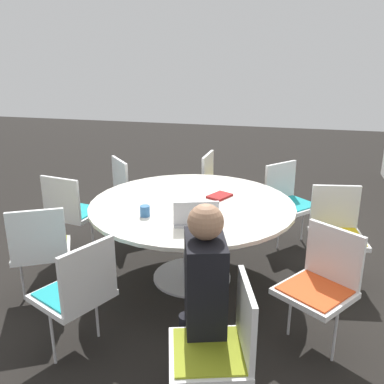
# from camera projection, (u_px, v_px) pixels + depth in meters

# --- Properties ---
(ground_plane) EXTENTS (16.00, 16.00, 0.00)m
(ground_plane) POSITION_uv_depth(u_px,v_px,m) (192.00, 277.00, 3.90)
(ground_plane) COLOR black
(conference_table) EXTENTS (1.76, 1.76, 0.72)m
(conference_table) POSITION_uv_depth(u_px,v_px,m) (192.00, 216.00, 3.71)
(conference_table) COLOR #B7B7BC
(conference_table) RESTS_ON ground_plane
(chair_0) EXTENTS (0.54, 0.53, 0.85)m
(chair_0) POSITION_uv_depth(u_px,v_px,m) (221.00, 343.00, 2.27)
(chair_0) COLOR silver
(chair_0) RESTS_ON ground_plane
(chair_1) EXTENTS (0.60, 0.60, 0.85)m
(chair_1) POSITION_uv_depth(u_px,v_px,m) (321.00, 280.00, 2.88)
(chair_1) COLOR silver
(chair_1) RESTS_ON ground_plane
(chair_2) EXTENTS (0.48, 0.50, 0.85)m
(chair_2) POSITION_uv_depth(u_px,v_px,m) (337.00, 228.00, 3.71)
(chair_2) COLOR silver
(chair_2) RESTS_ON ground_plane
(chair_3) EXTENTS (0.61, 0.61, 0.85)m
(chair_3) POSITION_uv_depth(u_px,v_px,m) (288.00, 198.00, 4.46)
(chair_3) COLOR silver
(chair_3) RESTS_ON ground_plane
(chair_4) EXTENTS (0.47, 0.45, 0.85)m
(chair_4) POSITION_uv_depth(u_px,v_px,m) (218.00, 184.00, 4.90)
(chair_4) COLOR silver
(chair_4) RESTS_ON ground_plane
(chair_5) EXTENTS (0.61, 0.61, 0.85)m
(chair_5) POSITION_uv_depth(u_px,v_px,m) (132.00, 188.00, 4.75)
(chair_5) COLOR silver
(chair_5) RESTS_ON ground_plane
(chair_6) EXTENTS (0.49, 0.51, 0.85)m
(chair_6) POSITION_uv_depth(u_px,v_px,m) (71.00, 208.00, 4.16)
(chair_6) COLOR silver
(chair_6) RESTS_ON ground_plane
(chair_7) EXTENTS (0.58, 0.58, 0.85)m
(chair_7) POSITION_uv_depth(u_px,v_px,m) (40.00, 245.00, 3.38)
(chair_7) COLOR silver
(chair_7) RESTS_ON ground_plane
(chair_8) EXTENTS (0.58, 0.57, 0.85)m
(chair_8) POSITION_uv_depth(u_px,v_px,m) (78.00, 289.00, 2.77)
(chair_8) COLOR silver
(chair_8) RESTS_ON ground_plane
(person_0) EXTENTS (0.41, 0.33, 1.20)m
(person_0) POSITION_uv_depth(u_px,v_px,m) (202.00, 287.00, 2.43)
(person_0) COLOR black
(person_0) RESTS_ON ground_plane
(laptop) EXTENTS (0.32, 0.39, 0.21)m
(laptop) POSITION_uv_depth(u_px,v_px,m) (196.00, 218.00, 3.20)
(laptop) COLOR silver
(laptop) RESTS_ON conference_table
(spiral_notebook) EXTENTS (0.26, 0.23, 0.02)m
(spiral_notebook) POSITION_uv_depth(u_px,v_px,m) (220.00, 196.00, 3.81)
(spiral_notebook) COLOR maroon
(spiral_notebook) RESTS_ON conference_table
(coffee_cup) EXTENTS (0.08, 0.08, 0.09)m
(coffee_cup) POSITION_uv_depth(u_px,v_px,m) (145.00, 211.00, 3.37)
(coffee_cup) COLOR #33669E
(coffee_cup) RESTS_ON conference_table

